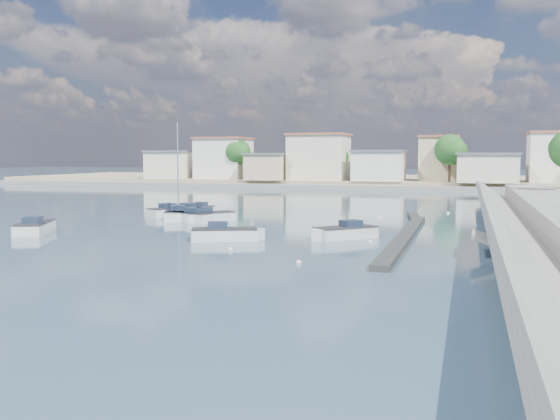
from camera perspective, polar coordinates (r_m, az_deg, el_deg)
name	(u,v)px	position (r m, az deg, el deg)	size (l,w,h in m)	color
ground	(370,204)	(74.67, 8.24, 0.51)	(400.00, 400.00, 0.00)	#273D4F
breakwater	(407,232)	(46.82, 11.56, -1.99)	(2.00, 31.02, 0.35)	black
far_shore_land	(410,181)	(126.20, 11.82, 2.59)	(160.00, 40.00, 1.40)	gray
far_shore_quay	(399,188)	(105.33, 10.79, 1.98)	(160.00, 2.50, 0.80)	slate
far_town	(467,161)	(110.52, 16.71, 4.35)	(113.01, 12.80, 8.35)	beige
shore_trees	(451,153)	(101.75, 15.36, 5.07)	(74.56, 38.32, 7.92)	#38281E
motorboat_a	(36,228)	(50.20, -21.42, -1.53)	(3.73, 5.47, 1.48)	silver
motorboat_b	(211,217)	(55.31, -6.32, -0.64)	(4.46, 4.44, 1.48)	silver
motorboat_c	(188,217)	(55.39, -8.38, -0.65)	(5.23, 3.19, 1.48)	silver
motorboat_d	(342,233)	(43.60, 5.73, -2.15)	(4.42, 4.43, 1.48)	silver
motorboat_e	(174,212)	(60.38, -9.71, -0.21)	(3.80, 4.71, 1.48)	silver
motorboat_f	(184,212)	(60.56, -8.74, -0.18)	(4.66, 3.83, 1.48)	silver
motorboat_g	(197,212)	(60.40, -7.56, -0.18)	(1.80, 5.09, 1.48)	silver
motorboat_h	(228,235)	(42.77, -4.77, -2.27)	(4.97, 3.28, 1.48)	silver
sailboat	(179,214)	(58.41, -9.25, -0.35)	(4.64, 7.11, 9.00)	silver
mooring_buoys	(360,231)	(47.62, 7.32, -1.95)	(12.18, 32.64, 0.31)	silver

